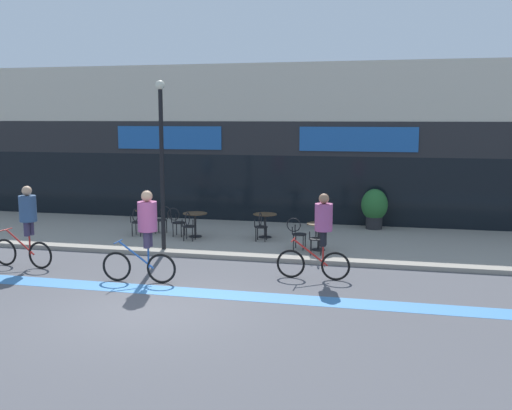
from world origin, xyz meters
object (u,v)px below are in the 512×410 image
bistro_table_1 (195,220)px  cafe_chair_0_near (137,220)px  cyclist_1 (321,231)px  cyclist_0 (26,221)px  cyclist_2 (145,230)px  bistro_table_2 (265,221)px  cafe_chair_3_side (297,231)px  cafe_chair_2_near (261,225)px  cafe_chair_3_near (316,237)px  planter_pot (374,207)px  lamp_post (162,152)px  cafe_chair_0_side (163,218)px  bistro_table_0 (145,217)px  cafe_chair_1_side (176,220)px  bistro_table_3 (319,231)px  cafe_chair_1_near (189,224)px

bistro_table_1 → cafe_chair_0_near: 1.86m
bistro_table_1 → cyclist_1: (4.41, -3.69, 0.52)m
cyclist_0 → cyclist_2: 3.61m
bistro_table_2 → cyclist_2: 5.60m
cafe_chair_3_side → cyclist_2: 4.91m
cafe_chair_2_near → cafe_chair_3_near: 2.36m
cafe_chair_3_near → cafe_chair_3_side: same height
planter_pot → lamp_post: 7.64m
cafe_chair_0_side → cyclist_2: cyclist_2 is taller
cafe_chair_3_side → planter_pot: size_ratio=0.66×
bistro_table_0 → planter_pot: (7.29, 2.39, 0.21)m
cafe_chair_3_near → cyclist_0: 7.62m
cafe_chair_1_side → cafe_chair_3_near: 4.95m
cafe_chair_3_near → bistro_table_2: bearing=37.4°
cafe_chair_3_side → planter_pot: bearing=65.0°
bistro_table_0 → cafe_chair_0_near: cafe_chair_0_near is taller
bistro_table_3 → cyclist_0: cyclist_0 is taller
cafe_chair_0_side → cafe_chair_3_side: same height
cafe_chair_0_near → cafe_chair_0_side: (0.63, 0.62, 0.00)m
cyclist_2 → cyclist_1: bearing=-166.4°
cyclist_1 → bistro_table_3: bearing=-82.1°
cafe_chair_3_near → lamp_post: lamp_post is taller
bistro_table_2 → cyclist_0: bearing=-138.4°
planter_pot → cyclist_2: size_ratio=0.62×
cafe_chair_1_near → planter_pot: 6.39m
bistro_table_0 → cafe_chair_0_side: size_ratio=0.83×
cafe_chair_0_side → cafe_chair_3_side: size_ratio=1.00×
cafe_chair_2_near → cyclist_1: (2.24, -3.48, 0.55)m
cyclist_1 → cafe_chair_1_near: bearing=-34.9°
bistro_table_1 → lamp_post: bearing=-99.0°
bistro_table_0 → cafe_chair_3_near: size_ratio=0.83×
cyclist_2 → lamp_post: bearing=-79.0°
cafe_chair_0_near → cafe_chair_1_near: bearing=-99.1°
cafe_chair_2_near → lamp_post: 3.75m
planter_pot → cyclist_1: cyclist_1 is taller
bistro_table_0 → cafe_chair_0_side: 0.63m
cafe_chair_1_near → lamp_post: bearing=165.0°
bistro_table_2 → cafe_chair_2_near: bearing=-89.7°
bistro_table_1 → cafe_chair_3_near: cafe_chair_3_near is taller
bistro_table_1 → planter_pot: bearing=26.4°
cafe_chair_2_near → lamp_post: size_ratio=0.19×
lamp_post → cyclist_0: size_ratio=2.22×
lamp_post → cyclist_2: (0.76, -2.98, -1.62)m
cafe_chair_0_side → cafe_chair_3_near: bearing=161.5°
bistro_table_1 → cafe_chair_2_near: size_ratio=0.85×
bistro_table_2 → cafe_chair_0_near: bearing=-169.7°
planter_pot → cafe_chair_0_near: bearing=-157.5°
cafe_chair_0_near → cafe_chair_1_side: 1.25m
cafe_chair_3_near → planter_pot: size_ratio=0.66×
cafe_chair_1_near → cyclist_1: size_ratio=0.43×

